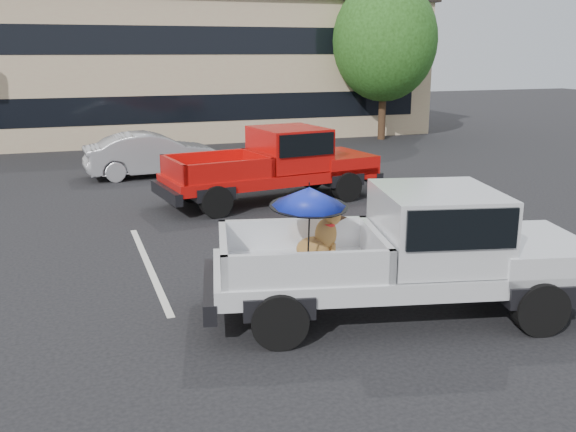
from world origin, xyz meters
The scene contains 9 objects.
ground centered at (0.00, 0.00, 0.00)m, with size 90.00×90.00×0.00m, color black.
stripe_left centered at (-3.00, 2.00, 0.00)m, with size 0.12×5.00×0.01m, color silver.
stripe_right centered at (3.00, 2.00, 0.00)m, with size 0.12×5.00×0.01m, color silver.
motel_building centered at (2.00, 20.99, 3.21)m, with size 20.40×8.40×6.30m.
tree_right centered at (9.00, 16.00, 4.21)m, with size 4.46×4.46×6.78m.
tree_back centered at (6.00, 24.00, 4.41)m, with size 4.68×4.68×7.11m.
silver_pickup centered at (0.50, -1.51, 1.05)m, with size 5.98×3.17×2.06m.
red_pickup centered at (1.06, 6.25, 1.03)m, with size 5.95×2.77×1.89m.
silver_sedan centered at (-1.69, 10.74, 0.68)m, with size 1.43×4.11×1.35m, color #9E9FA4.
Camera 1 is at (-4.28, -9.31, 3.81)m, focal length 40.00 mm.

